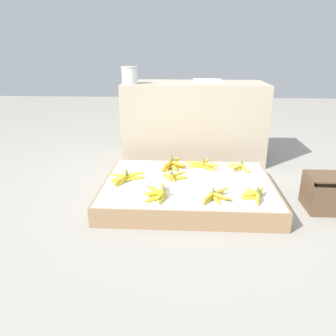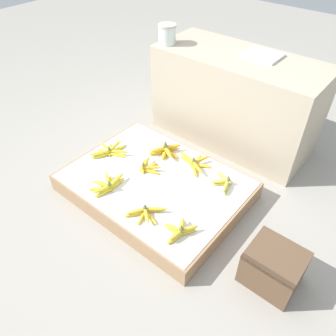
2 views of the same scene
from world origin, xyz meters
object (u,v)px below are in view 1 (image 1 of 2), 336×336
object	(u,v)px
banana_bunch_front_right	(255,194)
glass_jar	(130,75)
banana_bunch_middle_left	(125,177)
foam_tray_white	(207,81)
banana_bunch_back_right	(239,167)
wooden_crate	(329,193)
banana_bunch_back_midright	(204,165)
banana_bunch_back_midleft	(173,164)
banana_bunch_front_midleft	(159,193)
banana_bunch_middle_midleft	(173,176)
banana_bunch_front_midright	(216,196)

from	to	relation	value
banana_bunch_front_right	glass_jar	distance (m)	1.50
banana_bunch_middle_left	foam_tray_white	distance (m)	1.30
banana_bunch_middle_left	foam_tray_white	world-z (taller)	foam_tray_white
banana_bunch_middle_left	glass_jar	xyz separation A→B (m)	(-0.07, 0.75, 0.63)
banana_bunch_middle_left	banana_bunch_back_right	size ratio (longest dim) A/B	1.62
banana_bunch_back_right	foam_tray_white	bearing A→B (deg)	106.80
banana_bunch_back_right	wooden_crate	bearing A→B (deg)	-33.72
wooden_crate	banana_bunch_back_midright	size ratio (longest dim) A/B	1.05
banana_bunch_back_midleft	banana_bunch_back_right	world-z (taller)	banana_bunch_back_midleft
banana_bunch_front_midleft	banana_bunch_middle_left	xyz separation A→B (m)	(-0.26, 0.26, -0.00)
banana_bunch_back_midright	glass_jar	xyz separation A→B (m)	(-0.63, 0.46, 0.63)
banana_bunch_front_midleft	banana_bunch_middle_left	world-z (taller)	banana_bunch_front_midleft
banana_bunch_front_right	foam_tray_white	size ratio (longest dim) A/B	0.80
banana_bunch_middle_midleft	banana_bunch_back_right	world-z (taller)	banana_bunch_middle_midleft
foam_tray_white	banana_bunch_middle_midleft	bearing A→B (deg)	-105.99
banana_bunch_back_right	foam_tray_white	xyz separation A→B (m)	(-0.22, 0.74, 0.57)
wooden_crate	glass_jar	world-z (taller)	glass_jar
wooden_crate	banana_bunch_middle_midleft	size ratio (longest dim) A/B	1.45
banana_bunch_back_midleft	banana_bunch_back_right	xyz separation A→B (m)	(0.51, -0.01, -0.01)
banana_bunch_front_right	banana_bunch_back_midleft	world-z (taller)	banana_bunch_back_midleft
banana_bunch_front_midright	banana_bunch_middle_midleft	bearing A→B (deg)	130.87
banana_bunch_middle_midleft	banana_bunch_front_midright	bearing A→B (deg)	-49.13
banana_bunch_middle_left	banana_bunch_back_right	world-z (taller)	banana_bunch_middle_left
foam_tray_white	glass_jar	bearing A→B (deg)	-160.11
banana_bunch_front_right	banana_bunch_back_right	world-z (taller)	banana_bunch_front_right
banana_bunch_front_midright	banana_bunch_front_midleft	bearing A→B (deg)	177.71
banana_bunch_middle_midleft	banana_bunch_back_midleft	distance (m)	0.22
banana_bunch_back_midright	foam_tray_white	world-z (taller)	foam_tray_white
banana_bunch_back_right	banana_bunch_middle_midleft	bearing A→B (deg)	-157.17
wooden_crate	banana_bunch_back_right	distance (m)	0.64
glass_jar	banana_bunch_front_midleft	bearing A→B (deg)	-72.10
foam_tray_white	banana_bunch_back_right	bearing A→B (deg)	-73.20
banana_bunch_middle_midleft	foam_tray_white	distance (m)	1.14
banana_bunch_back_midleft	banana_bunch_front_right	bearing A→B (deg)	-44.05
wooden_crate	banana_bunch_middle_left	xyz separation A→B (m)	(-1.36, 0.10, 0.04)
banana_bunch_front_midleft	banana_bunch_back_midleft	world-z (taller)	banana_bunch_back_midleft
banana_bunch_back_right	banana_bunch_back_midleft	bearing A→B (deg)	179.32
banana_bunch_back_midleft	glass_jar	bearing A→B (deg)	128.61
banana_bunch_front_midright	banana_bunch_front_right	xyz separation A→B (m)	(0.24, 0.02, 0.01)
banana_bunch_front_right	banana_bunch_middle_midleft	distance (m)	0.59
banana_bunch_front_midleft	banana_bunch_front_midright	xyz separation A→B (m)	(0.35, -0.01, -0.00)
banana_bunch_back_midright	banana_bunch_middle_left	bearing A→B (deg)	-152.90
banana_bunch_front_midright	banana_bunch_back_right	size ratio (longest dim) A/B	1.23
banana_bunch_back_right	glass_jar	bearing A→B (deg)	151.04
wooden_crate	banana_bunch_front_midleft	world-z (taller)	wooden_crate
wooden_crate	banana_bunch_front_midright	distance (m)	0.77
banana_bunch_front_right	banana_bunch_middle_midleft	xyz separation A→B (m)	(-0.52, 0.29, -0.00)
banana_bunch_front_midleft	foam_tray_white	distance (m)	1.42
banana_bunch_front_midright	foam_tray_white	bearing A→B (deg)	90.06
banana_bunch_back_midleft	glass_jar	world-z (taller)	glass_jar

